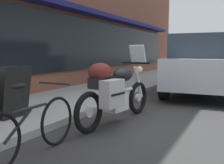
# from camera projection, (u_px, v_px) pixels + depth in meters

# --- Properties ---
(ground_plane) EXTENTS (80.00, 80.00, 0.00)m
(ground_plane) POSITION_uv_depth(u_px,v_px,m) (148.00, 120.00, 4.84)
(ground_plane) COLOR #323232
(sidewalk_curb) EXTENTS (30.00, 2.46, 0.12)m
(sidewalk_curb) POSITION_uv_depth(u_px,v_px,m) (160.00, 75.00, 13.88)
(sidewalk_curb) COLOR #A3A3A3
(sidewalk_curb) RESTS_ON ground_plane
(touring_motorcycle) EXTENTS (2.24, 0.65, 1.41)m
(touring_motorcycle) POSITION_uv_depth(u_px,v_px,m) (114.00, 90.00, 4.52)
(touring_motorcycle) COLOR black
(touring_motorcycle) RESTS_ON ground_plane
(parked_bicycle) EXTENTS (1.67, 0.48, 0.92)m
(parked_bicycle) POSITION_uv_depth(u_px,v_px,m) (31.00, 128.00, 3.05)
(parked_bicycle) COLOR black
(parked_bicycle) RESTS_ON ground_plane
(parked_minivan) EXTENTS (5.01, 2.31, 1.72)m
(parked_minivan) POSITION_uv_depth(u_px,v_px,m) (207.00, 64.00, 7.84)
(parked_minivan) COLOR #9EA3AD
(parked_minivan) RESTS_ON ground_plane
(sandwich_board_sign) EXTENTS (0.55, 0.41, 0.90)m
(sandwich_board_sign) POSITION_uv_depth(u_px,v_px,m) (13.00, 92.00, 4.48)
(sandwich_board_sign) COLOR black
(sandwich_board_sign) RESTS_ON sidewalk_curb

